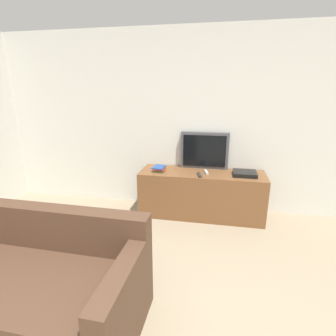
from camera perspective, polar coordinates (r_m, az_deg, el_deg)
name	(u,v)px	position (r m, az deg, el deg)	size (l,w,h in m)	color
wall_back	(198,123)	(3.89, 6.56, 9.73)	(9.00, 0.06, 2.60)	silver
tv_stand	(201,194)	(3.81, 7.24, -5.62)	(1.75, 0.54, 0.65)	brown
television	(204,150)	(3.85, 7.95, 3.81)	(0.69, 0.09, 0.53)	#4C4C51
couch	(13,286)	(2.55, -30.72, -21.22)	(2.06, 0.93, 0.83)	#4C3323
book_stack	(159,169)	(3.73, -1.91, -0.14)	(0.18, 0.22, 0.07)	#2D753D
remote_on_stand	(206,172)	(3.70, 8.30, -0.84)	(0.07, 0.17, 0.02)	#B7B7B7
remote_secondary	(199,175)	(3.56, 6.87, -1.50)	(0.08, 0.19, 0.02)	#2D2D2D
set_top_box	(245,173)	(3.69, 16.37, -1.14)	(0.31, 0.28, 0.05)	black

